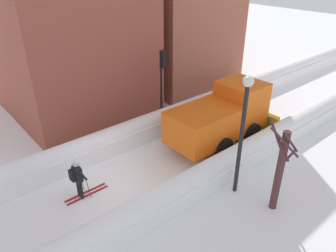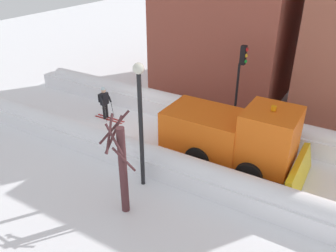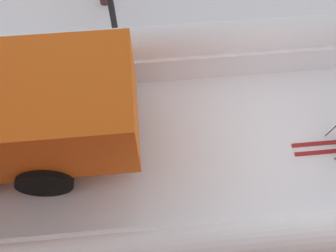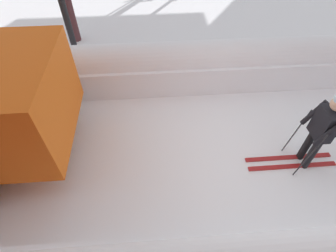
# 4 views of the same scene
# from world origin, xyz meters

# --- Properties ---
(skier) EXTENTS (0.62, 1.80, 1.81)m
(skier) POSITION_xyz_m (-0.33, -1.51, 1.00)
(skier) COLOR black
(skier) RESTS_ON ground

